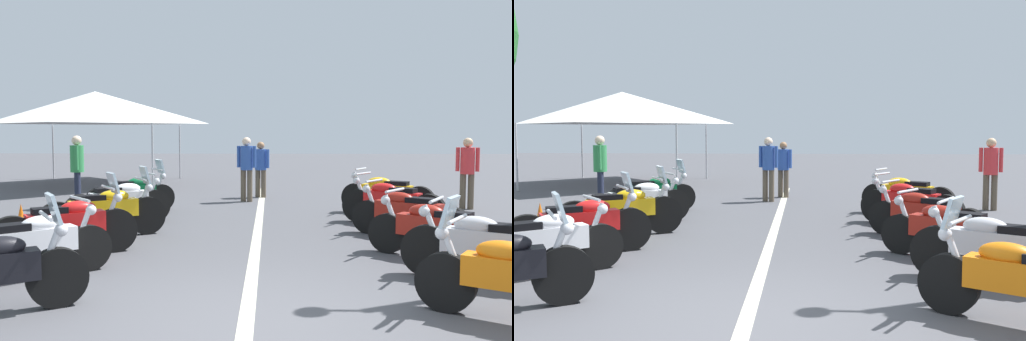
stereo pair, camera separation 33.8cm
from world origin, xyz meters
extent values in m
plane|color=#4C4C51|center=(0.00, 0.00, 0.00)|extent=(80.00, 80.00, 0.00)
cube|color=beige|center=(4.25, 0.00, 0.00)|extent=(16.87, 0.16, 0.01)
cylinder|color=black|center=(0.53, 2.00, 0.32)|extent=(0.45, 0.61, 0.63)
cylinder|color=silver|center=(0.50, 2.05, 0.62)|extent=(0.21, 0.28, 0.58)
cylinder|color=silver|center=(0.48, 2.08, 0.98)|extent=(0.55, 0.36, 0.04)
sphere|color=silver|center=(0.55, 1.96, 0.82)|extent=(0.14, 0.14, 0.14)
cube|color=silver|center=(0.52, 2.02, 1.05)|extent=(0.37, 0.29, 0.32)
cylinder|color=black|center=(2.04, 2.18, 0.31)|extent=(0.50, 0.56, 0.61)
cube|color=white|center=(1.54, 2.76, 0.49)|extent=(0.97, 1.07, 0.30)
ellipsoid|color=white|center=(1.65, 2.63, 0.69)|extent=(0.54, 0.56, 0.22)
cube|color=black|center=(1.40, 2.93, 0.67)|extent=(0.51, 0.53, 0.12)
cylinder|color=silver|center=(2.00, 2.22, 0.61)|extent=(0.24, 0.27, 0.58)
cylinder|color=silver|center=(1.97, 2.25, 0.97)|extent=(0.50, 0.43, 0.04)
sphere|color=silver|center=(2.07, 2.14, 0.81)|extent=(0.14, 0.14, 0.14)
cylinder|color=black|center=(3.18, 2.14, 0.33)|extent=(0.48, 0.64, 0.67)
cylinder|color=black|center=(2.39, 3.37, 0.33)|extent=(0.48, 0.64, 0.67)
cube|color=red|center=(2.79, 2.75, 0.51)|extent=(0.83, 1.08, 0.30)
ellipsoid|color=red|center=(2.88, 2.60, 0.71)|extent=(0.50, 0.58, 0.22)
cube|color=black|center=(2.67, 2.94, 0.69)|extent=(0.48, 0.54, 0.12)
cylinder|color=silver|center=(3.15, 2.19, 0.63)|extent=(0.22, 0.28, 0.58)
cylinder|color=silver|center=(3.13, 2.22, 0.99)|extent=(0.54, 0.37, 0.04)
sphere|color=silver|center=(3.21, 2.10, 0.83)|extent=(0.14, 0.14, 0.14)
cylinder|color=silver|center=(2.70, 3.22, 0.23)|extent=(0.36, 0.51, 0.08)
cube|color=silver|center=(3.17, 2.16, 1.06)|extent=(0.37, 0.30, 0.32)
cylinder|color=black|center=(4.63, 1.98, 0.34)|extent=(0.46, 0.66, 0.68)
cylinder|color=black|center=(3.87, 3.30, 0.34)|extent=(0.46, 0.66, 0.68)
cube|color=#EAB214|center=(4.25, 2.64, 0.52)|extent=(0.82, 1.14, 0.30)
ellipsoid|color=#EAB214|center=(4.34, 2.49, 0.72)|extent=(0.49, 0.58, 0.22)
cube|color=black|center=(4.14, 2.83, 0.70)|extent=(0.47, 0.55, 0.12)
cylinder|color=silver|center=(4.60, 2.04, 0.64)|extent=(0.21, 0.29, 0.58)
cylinder|color=silver|center=(4.58, 2.07, 1.00)|extent=(0.56, 0.35, 0.04)
sphere|color=silver|center=(4.66, 1.94, 0.84)|extent=(0.14, 0.14, 0.14)
cylinder|color=silver|center=(4.18, 3.13, 0.24)|extent=(0.35, 0.52, 0.08)
cube|color=silver|center=(4.62, 2.00, 1.07)|extent=(0.37, 0.29, 0.32)
cylinder|color=black|center=(6.02, 2.13, 0.33)|extent=(0.49, 0.62, 0.66)
cylinder|color=black|center=(5.15, 3.35, 0.33)|extent=(0.49, 0.62, 0.66)
cube|color=white|center=(5.59, 2.74, 0.51)|extent=(0.89, 1.09, 0.30)
ellipsoid|color=white|center=(5.69, 2.59, 0.71)|extent=(0.51, 0.57, 0.22)
cube|color=black|center=(5.46, 2.92, 0.69)|extent=(0.49, 0.54, 0.12)
cylinder|color=silver|center=(5.98, 2.18, 0.63)|extent=(0.22, 0.28, 0.58)
cylinder|color=silver|center=(5.96, 2.21, 0.99)|extent=(0.53, 0.39, 0.04)
sphere|color=silver|center=(6.05, 2.09, 0.83)|extent=(0.14, 0.14, 0.14)
cylinder|color=silver|center=(5.47, 3.21, 0.23)|extent=(0.38, 0.49, 0.08)
cylinder|color=black|center=(7.52, 2.29, 0.31)|extent=(0.46, 0.60, 0.62)
cylinder|color=black|center=(6.73, 3.49, 0.31)|extent=(0.46, 0.60, 0.62)
cube|color=#0C592D|center=(7.13, 2.89, 0.49)|extent=(0.83, 1.07, 0.30)
ellipsoid|color=#0C592D|center=(7.23, 2.74, 0.69)|extent=(0.50, 0.58, 0.22)
cube|color=black|center=(7.00, 3.08, 0.67)|extent=(0.48, 0.54, 0.12)
cylinder|color=silver|center=(7.49, 2.34, 0.61)|extent=(0.22, 0.28, 0.58)
cylinder|color=silver|center=(7.47, 2.38, 0.97)|extent=(0.54, 0.37, 0.04)
sphere|color=silver|center=(7.55, 2.25, 0.81)|extent=(0.14, 0.14, 0.14)
cylinder|color=silver|center=(7.04, 3.35, 0.22)|extent=(0.37, 0.50, 0.08)
cube|color=silver|center=(7.51, 2.31, 1.04)|extent=(0.37, 0.30, 0.32)
cylinder|color=black|center=(0.49, -2.03, 0.31)|extent=(0.45, 0.59, 0.61)
ellipsoid|color=orange|center=(0.19, -2.49, 0.69)|extent=(0.50, 0.58, 0.22)
cylinder|color=silver|center=(0.46, -2.08, 0.61)|extent=(0.22, 0.28, 0.58)
cylinder|color=silver|center=(0.44, -2.11, 0.97)|extent=(0.54, 0.37, 0.04)
sphere|color=silver|center=(0.52, -1.99, 0.81)|extent=(0.14, 0.14, 0.14)
cube|color=silver|center=(0.48, -2.05, 1.04)|extent=(0.37, 0.30, 0.32)
cylinder|color=black|center=(1.87, -2.23, 0.33)|extent=(0.45, 0.64, 0.66)
cube|color=silver|center=(1.49, -2.88, 0.51)|extent=(0.82, 1.13, 0.30)
ellipsoid|color=silver|center=(1.58, -2.73, 0.71)|extent=(0.49, 0.58, 0.22)
cube|color=black|center=(1.38, -3.07, 0.69)|extent=(0.47, 0.55, 0.12)
cylinder|color=silver|center=(1.84, -2.29, 0.63)|extent=(0.21, 0.29, 0.58)
cylinder|color=silver|center=(1.82, -2.32, 0.99)|extent=(0.56, 0.35, 0.04)
sphere|color=silver|center=(1.90, -2.19, 0.83)|extent=(0.14, 0.14, 0.14)
cylinder|color=black|center=(3.23, -2.02, 0.30)|extent=(0.47, 0.57, 0.60)
cylinder|color=black|center=(2.31, -3.26, 0.30)|extent=(0.47, 0.57, 0.60)
cube|color=maroon|center=(2.77, -2.64, 0.48)|extent=(0.92, 1.11, 0.30)
ellipsoid|color=maroon|center=(2.88, -2.50, 0.68)|extent=(0.52, 0.57, 0.22)
cube|color=black|center=(2.64, -2.82, 0.66)|extent=(0.49, 0.54, 0.12)
cylinder|color=silver|center=(3.19, -2.07, 0.60)|extent=(0.23, 0.27, 0.58)
cylinder|color=silver|center=(3.17, -2.10, 0.96)|extent=(0.52, 0.40, 0.04)
sphere|color=silver|center=(3.26, -1.98, 0.80)|extent=(0.14, 0.14, 0.14)
cylinder|color=silver|center=(2.35, -2.90, 0.21)|extent=(0.39, 0.49, 0.08)
cylinder|color=black|center=(4.81, -2.01, 0.30)|extent=(0.48, 0.57, 0.61)
cylinder|color=black|center=(3.90, -3.22, 0.30)|extent=(0.48, 0.57, 0.61)
cube|color=maroon|center=(4.36, -2.61, 0.48)|extent=(0.91, 1.09, 0.30)
ellipsoid|color=maroon|center=(4.47, -2.47, 0.68)|extent=(0.52, 0.57, 0.22)
cube|color=black|center=(4.23, -2.79, 0.66)|extent=(0.50, 0.54, 0.12)
cylinder|color=silver|center=(4.78, -2.06, 0.60)|extent=(0.23, 0.27, 0.58)
cylinder|color=silver|center=(4.75, -2.09, 0.96)|extent=(0.52, 0.40, 0.04)
sphere|color=silver|center=(4.84, -1.97, 0.80)|extent=(0.14, 0.14, 0.14)
cylinder|color=silver|center=(3.94, -2.87, 0.21)|extent=(0.39, 0.49, 0.08)
cylinder|color=black|center=(6.07, -2.03, 0.34)|extent=(0.51, 0.63, 0.68)
cylinder|color=black|center=(5.22, -3.20, 0.34)|extent=(0.51, 0.63, 0.68)
cube|color=red|center=(5.64, -2.61, 0.52)|extent=(0.88, 1.06, 0.30)
ellipsoid|color=red|center=(5.75, -2.47, 0.72)|extent=(0.52, 0.57, 0.22)
cube|color=black|center=(5.51, -2.79, 0.70)|extent=(0.49, 0.54, 0.12)
cylinder|color=silver|center=(6.03, -2.07, 0.64)|extent=(0.23, 0.28, 0.58)
cylinder|color=silver|center=(6.01, -2.11, 1.00)|extent=(0.53, 0.40, 0.04)
sphere|color=silver|center=(6.10, -1.99, 0.84)|extent=(0.14, 0.14, 0.14)
cylinder|color=silver|center=(5.24, -2.86, 0.24)|extent=(0.39, 0.49, 0.08)
cylinder|color=black|center=(7.41, -2.19, 0.34)|extent=(0.46, 0.65, 0.67)
cylinder|color=black|center=(6.69, -3.43, 0.34)|extent=(0.46, 0.65, 0.67)
cube|color=#EAB214|center=(7.05, -2.81, 0.52)|extent=(0.79, 1.08, 0.30)
ellipsoid|color=#EAB214|center=(7.14, -2.65, 0.72)|extent=(0.49, 0.58, 0.22)
cube|color=black|center=(6.94, -3.00, 0.70)|extent=(0.47, 0.55, 0.12)
cylinder|color=silver|center=(7.38, -2.24, 0.64)|extent=(0.21, 0.29, 0.58)
cylinder|color=silver|center=(7.36, -2.27, 1.00)|extent=(0.56, 0.35, 0.04)
sphere|color=silver|center=(7.43, -2.15, 0.84)|extent=(0.14, 0.14, 0.14)
cylinder|color=silver|center=(6.68, -3.09, 0.24)|extent=(0.35, 0.52, 0.08)
cube|color=orange|center=(4.12, 4.02, 0.01)|extent=(0.36, 0.36, 0.03)
cone|color=orange|center=(4.12, 4.02, 0.32)|extent=(0.26, 0.26, 0.60)
cylinder|color=white|center=(4.12, 4.02, 0.34)|extent=(0.19, 0.19, 0.07)
cylinder|color=brown|center=(7.97, -4.97, 0.42)|extent=(0.14, 0.14, 0.84)
cylinder|color=brown|center=(8.02, -4.80, 0.42)|extent=(0.14, 0.14, 0.84)
cylinder|color=red|center=(8.00, -4.89, 1.15)|extent=(0.32, 0.32, 0.63)
cylinder|color=red|center=(7.93, -5.10, 1.18)|extent=(0.09, 0.09, 0.56)
cylinder|color=red|center=(8.06, -4.68, 1.18)|extent=(0.09, 0.09, 0.56)
sphere|color=#D8AD84|center=(8.00, -4.89, 1.58)|extent=(0.23, 0.23, 0.23)
cylinder|color=brown|center=(9.28, 0.47, 0.42)|extent=(0.14, 0.14, 0.84)
cylinder|color=brown|center=(9.23, 0.30, 0.42)|extent=(0.14, 0.14, 0.84)
cylinder|color=#2D51A5|center=(9.25, 0.39, 1.15)|extent=(0.32, 0.32, 0.63)
cylinder|color=#2D51A5|center=(9.32, 0.60, 1.18)|extent=(0.09, 0.09, 0.56)
cylinder|color=#2D51A5|center=(9.19, 0.18, 1.18)|extent=(0.09, 0.09, 0.56)
sphere|color=beige|center=(9.25, 0.39, 1.57)|extent=(0.23, 0.23, 0.23)
cylinder|color=brown|center=(10.26, 0.12, 0.38)|extent=(0.14, 0.14, 0.77)
cylinder|color=brown|center=(10.18, -0.05, 0.38)|extent=(0.14, 0.14, 0.77)
cylinder|color=#2D51A5|center=(10.22, 0.03, 1.06)|extent=(0.32, 0.32, 0.58)
cylinder|color=#2D51A5|center=(10.32, 0.23, 1.09)|extent=(0.09, 0.09, 0.52)
cylinder|color=#2D51A5|center=(10.12, -0.16, 1.09)|extent=(0.09, 0.09, 0.52)
sphere|color=#9E704C|center=(10.22, 0.03, 1.45)|extent=(0.21, 0.21, 0.21)
cylinder|color=#1E2338|center=(7.94, 4.40, 0.43)|extent=(0.14, 0.14, 0.86)
cylinder|color=#1E2338|center=(8.11, 4.45, 0.43)|extent=(0.14, 0.14, 0.86)
cylinder|color=#338C4C|center=(8.03, 4.42, 1.18)|extent=(0.32, 0.32, 0.65)
cylinder|color=#338C4C|center=(7.82, 4.36, 1.22)|extent=(0.09, 0.09, 0.58)
cylinder|color=#338C4C|center=(8.24, 4.49, 1.22)|extent=(0.09, 0.09, 0.58)
sphere|color=beige|center=(8.03, 4.42, 1.62)|extent=(0.23, 0.23, 0.23)
pyramid|color=white|center=(13.69, 5.76, 2.65)|extent=(5.52, 5.52, 1.10)
cylinder|color=#B2B2B7|center=(16.17, 8.25, 1.05)|extent=(0.06, 0.06, 2.10)
cylinder|color=#B2B2B7|center=(16.17, 3.28, 1.05)|extent=(0.06, 0.06, 2.10)
cylinder|color=#B2B2B7|center=(11.21, 3.28, 1.05)|extent=(0.06, 0.06, 2.10)
camera|label=1|loc=(-5.10, -0.23, 1.85)|focal=38.67mm
camera|label=2|loc=(-5.10, -0.57, 1.85)|focal=38.67mm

